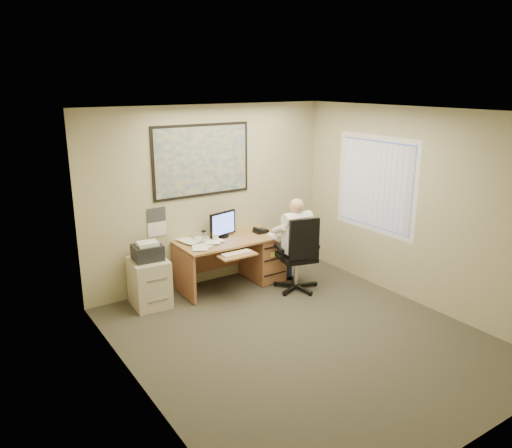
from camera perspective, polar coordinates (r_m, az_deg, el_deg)
room_shell at (r=5.74m, az=5.55°, el=-0.94°), size 4.00×4.50×2.70m
desk at (r=7.73m, az=-0.94°, el=-3.41°), size 1.60×0.97×1.14m
world_map at (r=7.38m, az=-6.19°, el=7.23°), size 1.56×0.03×1.06m
wall_calendar at (r=7.25m, az=-11.28°, el=0.22°), size 0.28×0.01×0.42m
window_blinds at (r=7.58m, az=13.45°, el=4.42°), size 0.06×1.40×1.30m
filing_cabinet at (r=7.08m, az=-12.11°, el=-6.07°), size 0.52×0.61×0.93m
office_chair at (r=7.46m, az=4.97°, el=-5.09°), size 0.84×0.84×1.16m
person at (r=7.39m, az=4.56°, el=-2.34°), size 0.64×0.85×1.39m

